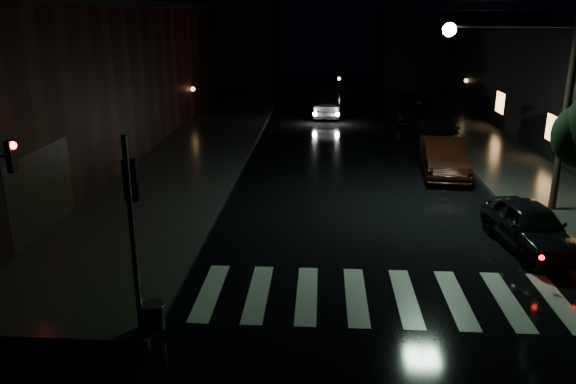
% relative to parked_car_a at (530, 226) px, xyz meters
% --- Properties ---
extents(ground, '(120.00, 120.00, 0.00)m').
position_rel_parked_car_a_xyz_m(ground, '(-7.60, -3.79, -0.69)').
color(ground, black).
rests_on(ground, ground).
extents(sidewalk_left, '(6.00, 44.00, 0.15)m').
position_rel_parked_car_a_xyz_m(sidewalk_left, '(-12.60, 10.21, -0.61)').
color(sidewalk_left, '#282826').
rests_on(sidewalk_left, ground).
extents(sidewalk_right, '(4.00, 44.00, 0.15)m').
position_rel_parked_car_a_xyz_m(sidewalk_right, '(2.40, 10.21, -0.61)').
color(sidewalk_right, '#282826').
rests_on(sidewalk_right, ground).
extents(building_left, '(10.00, 36.00, 7.00)m').
position_rel_parked_car_a_xyz_m(building_left, '(-19.60, 12.21, 2.81)').
color(building_left, black).
rests_on(building_left, ground).
extents(building_far_left, '(14.00, 10.00, 8.00)m').
position_rel_parked_car_a_xyz_m(building_far_left, '(-17.60, 41.21, 3.31)').
color(building_far_left, black).
rests_on(building_far_left, ground).
extents(building_far_right, '(14.00, 10.00, 7.00)m').
position_rel_parked_car_a_xyz_m(building_far_right, '(6.40, 41.21, 2.81)').
color(building_far_right, black).
rests_on(building_far_right, ground).
extents(crosswalk, '(9.00, 3.00, 0.01)m').
position_rel_parked_car_a_xyz_m(crosswalk, '(-4.60, -3.29, -0.68)').
color(crosswalk, beige).
rests_on(crosswalk, ground).
extents(signal_pole_corner, '(0.68, 0.61, 4.20)m').
position_rel_parked_car_a_xyz_m(signal_pole_corner, '(-9.74, -5.25, 0.85)').
color(signal_pole_corner, slate).
rests_on(signal_pole_corner, ground).
extents(signal_red_facade, '(0.54, 0.28, 0.85)m').
position_rel_parked_car_a_xyz_m(signal_red_facade, '(-14.24, -1.79, 2.36)').
color(signal_red_facade, slate).
rests_on(signal_red_facade, ground).
extents(utility_pole, '(4.92, 0.44, 8.00)m').
position_rel_parked_car_a_xyz_m(utility_pole, '(1.23, 3.21, 3.91)').
color(utility_pole, black).
rests_on(utility_pole, ground).
extents(parked_car_a, '(2.13, 4.21, 1.38)m').
position_rel_parked_car_a_xyz_m(parked_car_a, '(0.00, 0.00, 0.00)').
color(parked_car_a, black).
rests_on(parked_car_a, ground).
extents(parked_car_b, '(2.12, 4.97, 1.60)m').
position_rel_parked_car_a_xyz_m(parked_car_b, '(-0.90, 7.88, 0.11)').
color(parked_car_b, black).
rests_on(parked_car_b, ground).
extents(parked_car_c, '(2.76, 5.39, 1.50)m').
position_rel_parked_car_a_xyz_m(parked_car_c, '(0.00, 13.73, 0.06)').
color(parked_car_c, black).
rests_on(parked_car_c, ground).
extents(parked_car_d, '(3.20, 5.69, 1.50)m').
position_rel_parked_car_a_xyz_m(parked_car_d, '(0.00, 20.62, 0.06)').
color(parked_car_d, black).
rests_on(parked_car_d, ground).
extents(oncoming_car, '(1.64, 4.67, 1.54)m').
position_rel_parked_car_a_xyz_m(oncoming_car, '(-5.84, 21.84, 0.08)').
color(oncoming_car, black).
rests_on(oncoming_car, ground).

